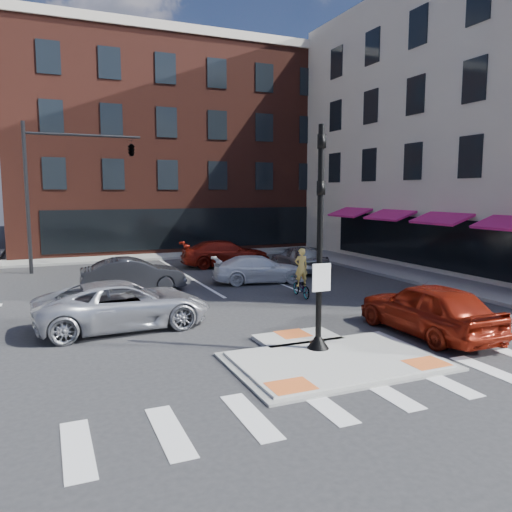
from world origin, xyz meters
name	(u,v)px	position (x,y,z in m)	size (l,w,h in m)	color
ground	(325,357)	(0.00, 0.00, 0.00)	(120.00, 120.00, 0.00)	#28282B
refuge_island	(331,358)	(0.00, -0.26, 0.05)	(5.40, 4.65, 0.13)	gray
sidewalk_e	(404,273)	(10.80, 10.00, 0.07)	(3.00, 24.00, 0.15)	gray
sidewalk_n	(199,254)	(3.00, 22.00, 0.07)	(26.00, 3.00, 0.15)	gray
building_n	(164,151)	(3.00, 31.99, 7.80)	(24.40, 18.40, 15.50)	#4E2118
building_far_left	(68,186)	(-4.00, 52.00, 5.00)	(10.00, 12.00, 10.00)	slate
building_far_right	(172,179)	(9.00, 54.00, 6.00)	(12.00, 12.00, 12.00)	brown
signal_pole	(319,267)	(0.00, 0.40, 2.36)	(0.60, 0.60, 5.98)	black
mast_arm_signal	(105,158)	(-3.47, 18.00, 6.21)	(6.10, 2.24, 8.00)	black
silver_suv	(124,305)	(-4.50, 5.00, 0.77)	(2.54, 5.51, 1.53)	silver
red_sedan	(428,309)	(3.94, 0.56, 0.83)	(1.95, 4.85, 1.65)	maroon
white_pickup	(259,269)	(2.71, 10.73, 0.65)	(1.83, 4.50, 1.31)	white
bg_car_dark	(133,275)	(-3.23, 11.00, 0.74)	(1.56, 4.47, 1.47)	#292A2F
bg_car_silver	(299,258)	(6.07, 13.00, 0.74)	(1.74, 4.32, 1.47)	#B6BABE
bg_car_red	(226,254)	(2.98, 16.31, 0.76)	(2.13, 5.23, 1.52)	maroon
cyclist	(301,281)	(3.00, 7.00, 0.69)	(0.67, 1.63, 2.05)	#3F3F44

